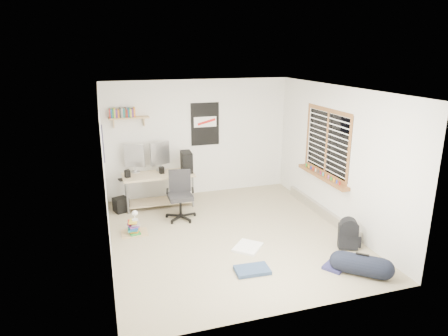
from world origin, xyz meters
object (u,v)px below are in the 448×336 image
object	(u,v)px
duffel_bag	(361,266)
book_stack	(134,225)
backpack	(348,236)
office_chair	(180,194)
desk	(159,189)

from	to	relation	value
duffel_bag	book_stack	size ratio (longest dim) A/B	1.49
backpack	duffel_bag	bearing A→B (deg)	-85.89
duffel_bag	backpack	bearing A→B (deg)	110.04
office_chair	duffel_bag	distance (m)	3.43
duffel_bag	book_stack	xyz separation A→B (m)	(-2.97, 2.32, 0.01)
desk	office_chair	size ratio (longest dim) A/B	1.53
backpack	duffel_bag	world-z (taller)	duffel_bag
backpack	book_stack	world-z (taller)	backpack
desk	office_chair	xyz separation A→B (m)	(0.29, -0.77, 0.12)
office_chair	backpack	size ratio (longest dim) A/B	2.31
office_chair	book_stack	xyz separation A→B (m)	(-0.90, -0.39, -0.34)
duffel_bag	book_stack	distance (m)	3.77
office_chair	backpack	bearing A→B (deg)	-28.89
desk	book_stack	world-z (taller)	desk
desk	book_stack	bearing A→B (deg)	-94.37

